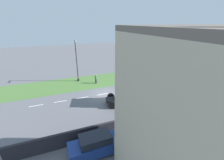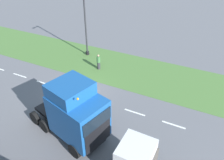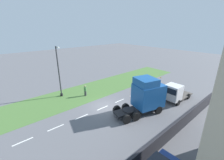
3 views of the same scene
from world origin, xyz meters
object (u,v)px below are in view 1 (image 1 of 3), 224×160
parked_car (97,145)px  pedestrian (96,79)px  lamp_post (77,64)px  flatbed_truck (172,91)px  lorry_cab (137,88)px

parked_car → pedestrian: bearing=163.9°
parked_car → lamp_post: lamp_post is taller
parked_car → lamp_post: size_ratio=0.62×
lamp_post → flatbed_truck: bearing=42.4°
lamp_post → parked_car: bearing=-4.3°
parked_car → pedestrian: (-15.58, 4.26, -0.11)m
parked_car → flatbed_truck: bearing=111.8°
lorry_cab → parked_car: (6.49, -7.68, -1.33)m
flatbed_truck → lamp_post: (-12.57, -11.49, 2.08)m
flatbed_truck → lamp_post: lamp_post is taller
lorry_cab → pedestrian: (-9.10, -3.42, -1.43)m
flatbed_truck → parked_car: 13.92m
lamp_post → pedestrian: (2.34, 2.91, -2.67)m
flatbed_truck → parked_car: size_ratio=1.11×
lorry_cab → pedestrian: 9.82m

